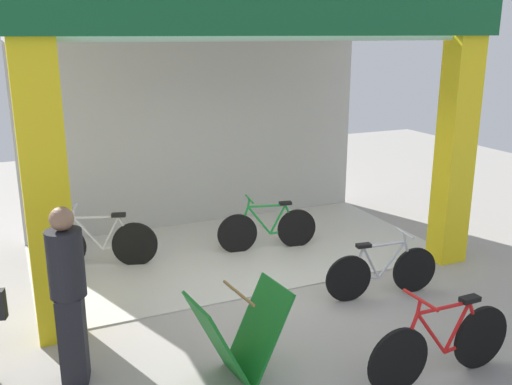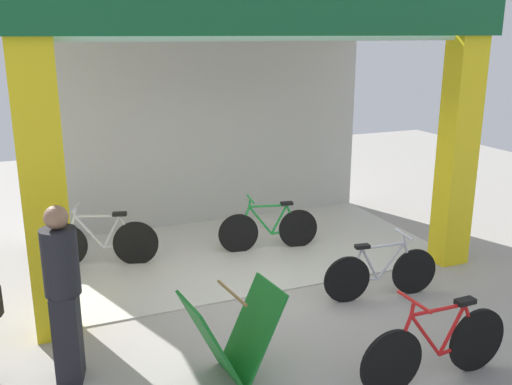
{
  "view_description": "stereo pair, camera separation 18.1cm",
  "coord_description": "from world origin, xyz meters",
  "px_view_note": "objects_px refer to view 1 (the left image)",
  "views": [
    {
      "loc": [
        -3.07,
        -6.1,
        3.26
      ],
      "look_at": [
        0.0,
        0.79,
        1.15
      ],
      "focal_mm": 39.94,
      "sensor_mm": 36.0,
      "label": 1
    },
    {
      "loc": [
        -2.91,
        -6.17,
        3.26
      ],
      "look_at": [
        0.0,
        0.79,
        1.15
      ],
      "focal_mm": 39.94,
      "sensor_mm": 36.0,
      "label": 2
    }
  ],
  "objects_px": {
    "bicycle_parked_0": "(382,272)",
    "bicycle_parked_1": "(442,345)",
    "bicycle_inside_0": "(99,243)",
    "sandwich_board_sign": "(239,336)",
    "pedestrian_1": "(69,294)",
    "bicycle_inside_1": "(268,229)"
  },
  "relations": [
    {
      "from": "bicycle_inside_1",
      "to": "bicycle_parked_1",
      "type": "bearing_deg",
      "value": -89.05
    },
    {
      "from": "bicycle_parked_0",
      "to": "sandwich_board_sign",
      "type": "relative_size",
      "value": 1.59
    },
    {
      "from": "bicycle_inside_1",
      "to": "bicycle_parked_0",
      "type": "bearing_deg",
      "value": -72.91
    },
    {
      "from": "bicycle_parked_1",
      "to": "sandwich_board_sign",
      "type": "bearing_deg",
      "value": 155.52
    },
    {
      "from": "sandwich_board_sign",
      "to": "bicycle_parked_0",
      "type": "bearing_deg",
      "value": 21.65
    },
    {
      "from": "bicycle_parked_0",
      "to": "bicycle_parked_1",
      "type": "height_order",
      "value": "bicycle_parked_1"
    },
    {
      "from": "bicycle_inside_0",
      "to": "bicycle_parked_1",
      "type": "distance_m",
      "value": 4.9
    },
    {
      "from": "bicycle_inside_1",
      "to": "pedestrian_1",
      "type": "height_order",
      "value": "pedestrian_1"
    },
    {
      "from": "bicycle_inside_1",
      "to": "pedestrian_1",
      "type": "relative_size",
      "value": 0.88
    },
    {
      "from": "bicycle_inside_0",
      "to": "bicycle_inside_1",
      "type": "xyz_separation_m",
      "value": [
        2.5,
        -0.36,
        -0.02
      ]
    },
    {
      "from": "sandwich_board_sign",
      "to": "bicycle_inside_0",
      "type": "bearing_deg",
      "value": 103.05
    },
    {
      "from": "bicycle_inside_1",
      "to": "bicycle_parked_0",
      "type": "distance_m",
      "value": 2.16
    },
    {
      "from": "bicycle_parked_0",
      "to": "sandwich_board_sign",
      "type": "xyz_separation_m",
      "value": [
        -2.35,
        -0.93,
        0.12
      ]
    },
    {
      "from": "bicycle_parked_0",
      "to": "bicycle_parked_1",
      "type": "distance_m",
      "value": 1.84
    },
    {
      "from": "bicycle_inside_0",
      "to": "bicycle_parked_0",
      "type": "distance_m",
      "value": 3.96
    },
    {
      "from": "bicycle_parked_1",
      "to": "sandwich_board_sign",
      "type": "xyz_separation_m",
      "value": [
        -1.78,
        0.81,
        0.09
      ]
    },
    {
      "from": "sandwich_board_sign",
      "to": "pedestrian_1",
      "type": "height_order",
      "value": "pedestrian_1"
    },
    {
      "from": "bicycle_inside_0",
      "to": "bicycle_parked_0",
      "type": "bearing_deg",
      "value": -37.81
    },
    {
      "from": "bicycle_parked_0",
      "to": "sandwich_board_sign",
      "type": "height_order",
      "value": "sandwich_board_sign"
    },
    {
      "from": "bicycle_inside_0",
      "to": "pedestrian_1",
      "type": "bearing_deg",
      "value": -103.9
    },
    {
      "from": "bicycle_inside_1",
      "to": "sandwich_board_sign",
      "type": "relative_size",
      "value": 1.62
    },
    {
      "from": "bicycle_parked_0",
      "to": "bicycle_parked_1",
      "type": "bearing_deg",
      "value": -108.16
    }
  ]
}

